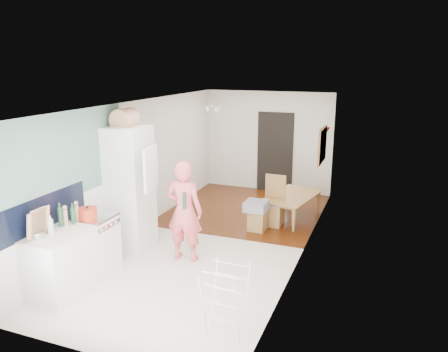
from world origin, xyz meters
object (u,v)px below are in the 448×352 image
Objects in this scene: dining_chair at (272,201)px; drying_rack at (225,301)px; stool at (257,221)px; person at (184,202)px; dining_table at (293,209)px.

dining_chair is 1.15× the size of drying_rack.
dining_chair is 2.41× the size of stool.
drying_rack is (1.35, -1.69, -0.56)m from person.
dining_table is 0.63m from dining_chair.
stool is (0.77, 1.62, -0.79)m from person.
dining_table is (1.26, 2.50, -0.77)m from person.
person is 4.80× the size of stool.
dining_table is 3.03× the size of stool.
stool is 3.37m from drying_rack.
person is at bearing -113.81° from dining_chair.
dining_chair is 3.75m from drying_rack.
drying_rack is (0.09, -4.20, 0.21)m from dining_table.
drying_rack is at bearing -167.53° from dining_table.
stool is (-0.18, -0.42, -0.29)m from dining_chair.
dining_chair is 0.54m from stool.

